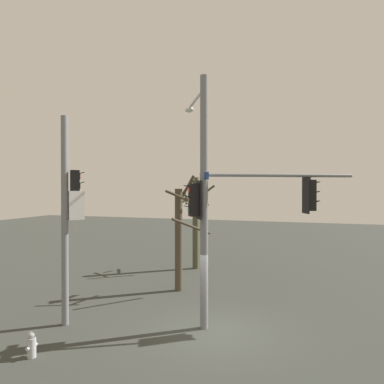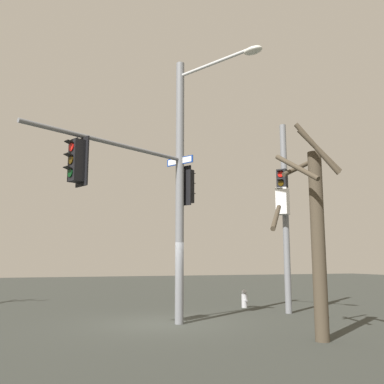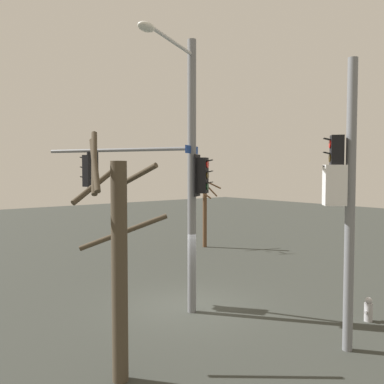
{
  "view_description": "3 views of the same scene",
  "coord_description": "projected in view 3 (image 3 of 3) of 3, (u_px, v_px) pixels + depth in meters",
  "views": [
    {
      "loc": [
        -11.44,
        -3.06,
        4.76
      ],
      "look_at": [
        0.67,
        0.97,
        4.6
      ],
      "focal_mm": 33.86,
      "sensor_mm": 36.0,
      "label": 1
    },
    {
      "loc": [
        13.4,
        -3.79,
        1.95
      ],
      "look_at": [
        0.23,
        0.82,
        4.14
      ],
      "focal_mm": 40.58,
      "sensor_mm": 36.0,
      "label": 2
    },
    {
      "loc": [
        8.47,
        10.49,
        4.51
      ],
      "look_at": [
        -0.05,
        0.05,
        3.8
      ],
      "focal_mm": 38.95,
      "sensor_mm": 36.0,
      "label": 3
    }
  ],
  "objects": [
    {
      "name": "secondary_pole_assembly",
      "position": [
        343.0,
        192.0,
        10.24
      ],
      "size": [
        0.72,
        0.72,
        7.23
      ],
      "rotation": [
        0.0,
        0.0,
        5.49
      ],
      "color": "slate",
      "rests_on": "ground"
    },
    {
      "name": "ground_plane",
      "position": [
        190.0,
        307.0,
        13.7
      ],
      "size": [
        80.0,
        80.0,
        0.0
      ],
      "primitive_type": "plane",
      "color": "#323530"
    },
    {
      "name": "bare_tree_corner",
      "position": [
        118.0,
        258.0,
        8.84
      ],
      "size": [
        2.31,
        1.87,
        5.35
      ],
      "color": "#463C2E",
      "rests_on": "ground"
    },
    {
      "name": "bare_tree_across_street",
      "position": [
        204.0,
        208.0,
        24.2
      ],
      "size": [
        1.61,
        2.34,
        4.41
      ],
      "color": "brown",
      "rests_on": "ground"
    },
    {
      "name": "fire_hydrant",
      "position": [
        368.0,
        310.0,
        12.39
      ],
      "size": [
        0.38,
        0.24,
        0.73
      ],
      "color": "#B2B2B7",
      "rests_on": "ground"
    },
    {
      "name": "main_signal_pole_assembly",
      "position": [
        170.0,
        166.0,
        13.11
      ],
      "size": [
        3.41,
        6.54,
        8.53
      ],
      "rotation": [
        0.0,
        0.0,
        5.21
      ],
      "color": "slate",
      "rests_on": "ground"
    }
  ]
}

